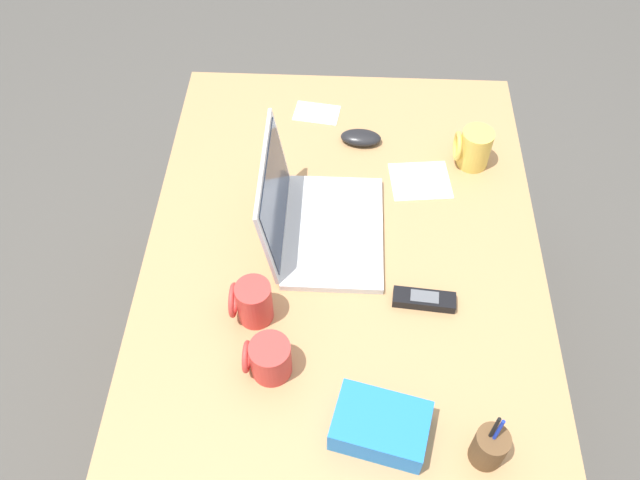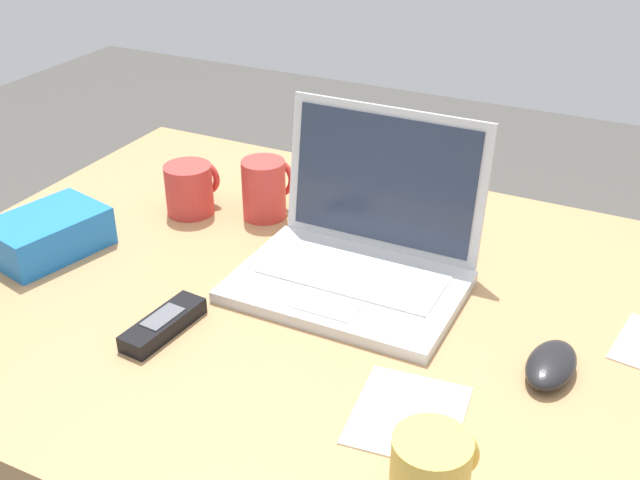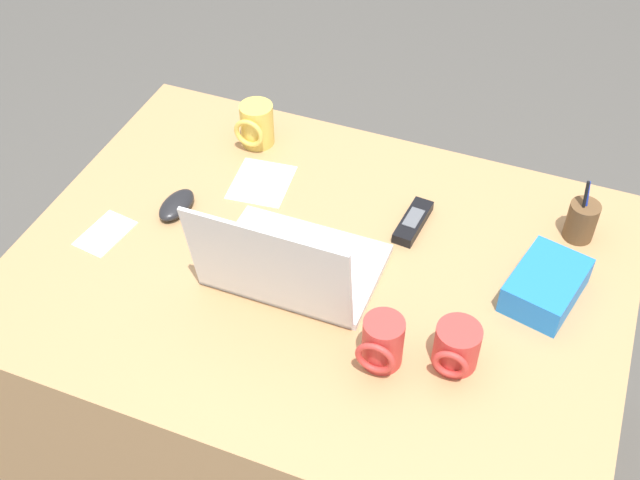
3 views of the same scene
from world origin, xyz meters
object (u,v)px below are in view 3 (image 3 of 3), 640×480
object	(u,v)px
snack_bag	(546,285)
coffee_mug_spare	(456,347)
cordless_phone	(413,222)
computer_mouse	(177,205)
pen_holder	(582,221)
coffee_mug_white	(382,343)
coffee_mug_tall	(256,125)
laptop	(289,265)

from	to	relation	value
snack_bag	coffee_mug_spare	bearing A→B (deg)	60.93
snack_bag	cordless_phone	bearing A→B (deg)	-18.40
computer_mouse	pen_holder	xyz separation A→B (m)	(-0.85, -0.25, 0.03)
coffee_mug_white	coffee_mug_spare	size ratio (longest dim) A/B	1.10
coffee_mug_tall	coffee_mug_spare	xyz separation A→B (m)	(-0.62, 0.47, -0.01)
snack_bag	pen_holder	bearing A→B (deg)	-100.46
coffee_mug_white	laptop	bearing A→B (deg)	-27.19
laptop	cordless_phone	xyz separation A→B (m)	(-0.19, -0.25, -0.04)
laptop	pen_holder	size ratio (longest dim) A/B	2.19
coffee_mug_tall	cordless_phone	bearing A→B (deg)	161.90
coffee_mug_spare	snack_bag	xyz separation A→B (m)	(-0.13, -0.23, -0.01)
cordless_phone	pen_holder	bearing A→B (deg)	-163.73
coffee_mug_spare	pen_holder	size ratio (longest dim) A/B	0.63
computer_mouse	coffee_mug_tall	distance (m)	0.30
computer_mouse	coffee_mug_white	size ratio (longest dim) A/B	1.02
coffee_mug_white	pen_holder	bearing A→B (deg)	-121.55
laptop	snack_bag	xyz separation A→B (m)	(-0.49, -0.15, -0.02)
computer_mouse	cordless_phone	size ratio (longest dim) A/B	0.77
computer_mouse	pen_holder	bearing A→B (deg)	-159.86
coffee_mug_tall	snack_bag	size ratio (longest dim) A/B	0.60
laptop	computer_mouse	xyz separation A→B (m)	(0.32, -0.11, -0.03)
cordless_phone	snack_bag	size ratio (longest dim) A/B	0.79
laptop	coffee_mug_spare	xyz separation A→B (m)	(-0.37, 0.08, -0.00)
coffee_mug_spare	pen_holder	xyz separation A→B (m)	(-0.16, -0.43, 0.00)
coffee_mug_tall	laptop	bearing A→B (deg)	122.63
laptop	computer_mouse	bearing A→B (deg)	-18.68
laptop	snack_bag	size ratio (longest dim) A/B	1.89
cordless_phone	computer_mouse	bearing A→B (deg)	15.94
coffee_mug_white	computer_mouse	bearing A→B (deg)	-22.44
computer_mouse	coffee_mug_white	xyz separation A→B (m)	(-0.56, 0.23, 0.04)
laptop	computer_mouse	size ratio (longest dim) A/B	3.12
coffee_mug_spare	cordless_phone	size ratio (longest dim) A/B	0.68
coffee_mug_tall	pen_holder	size ratio (longest dim) A/B	0.69
computer_mouse	snack_bag	bearing A→B (deg)	-172.86
computer_mouse	coffee_mug_spare	xyz separation A→B (m)	(-0.69, 0.18, 0.03)
computer_mouse	coffee_mug_spare	size ratio (longest dim) A/B	1.13
coffee_mug_tall	cordless_phone	distance (m)	0.47
laptop	coffee_mug_tall	xyz separation A→B (m)	(0.26, -0.40, 0.00)
pen_holder	snack_bag	bearing A→B (deg)	79.54
laptop	coffee_mug_white	size ratio (longest dim) A/B	3.18
coffee_mug_white	snack_bag	bearing A→B (deg)	-132.90
laptop	coffee_mug_spare	size ratio (longest dim) A/B	3.51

